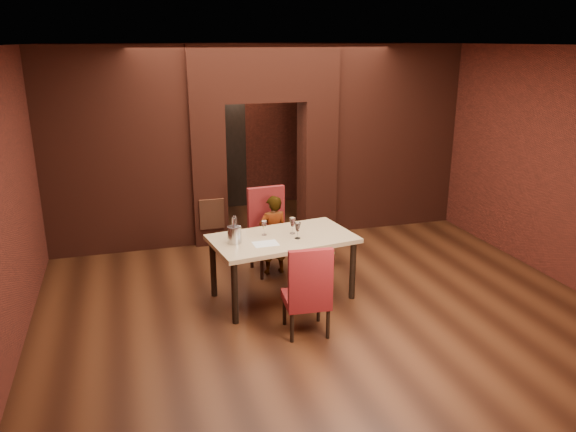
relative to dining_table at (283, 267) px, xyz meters
name	(u,v)px	position (x,y,z in m)	size (l,w,h in m)	color
floor	(299,279)	(0.38, 0.47, -0.42)	(8.00, 8.00, 0.00)	#401F10
ceiling	(300,45)	(0.38, 0.47, 2.78)	(7.00, 8.00, 0.04)	silver
wall_back	(239,127)	(0.38, 4.47, 1.18)	(7.00, 0.04, 3.20)	maroon
wall_front	(476,293)	(0.38, -3.53, 1.18)	(7.00, 0.04, 3.20)	maroon
wall_left	(15,188)	(-3.12, 0.47, 1.18)	(0.04, 8.00, 3.20)	maroon
wall_right	(521,155)	(3.88, 0.47, 1.18)	(0.04, 8.00, 3.20)	maroon
pillar_left	(208,174)	(-0.57, 2.47, 0.73)	(0.55, 0.55, 2.30)	maroon
pillar_right	(317,167)	(1.33, 2.47, 0.73)	(0.55, 0.55, 2.30)	maroon
lintel	(262,73)	(0.38, 2.47, 2.33)	(2.45, 0.55, 0.90)	maroon
wing_wall_left	(115,152)	(-1.99, 2.47, 1.18)	(2.27, 0.35, 3.20)	maroon
wing_wall_right	(392,137)	(2.74, 2.47, 1.18)	(2.27, 0.35, 3.20)	maroon
vent_panel	(212,214)	(-0.57, 2.18, 0.13)	(0.40, 0.03, 0.50)	#A95431
rear_door	(220,156)	(-0.02, 4.41, 0.63)	(0.90, 0.08, 2.10)	black
rear_door_frame	(221,156)	(-0.02, 4.37, 0.63)	(1.02, 0.04, 2.22)	black
dining_table	(283,267)	(0.00, 0.00, 0.00)	(1.80, 1.02, 0.85)	tan
chair_far	(272,232)	(0.09, 0.89, 0.19)	(0.56, 0.56, 1.22)	maroon
chair_near	(306,288)	(0.00, -0.96, 0.12)	(0.50, 0.50, 1.10)	maroon
person_seated	(273,235)	(0.09, 0.82, 0.16)	(0.43, 0.28, 1.17)	silver
wine_glass_a	(264,228)	(-0.21, 0.13, 0.52)	(0.08, 0.08, 0.19)	white
wine_glass_b	(292,226)	(0.16, 0.08, 0.53)	(0.09, 0.09, 0.21)	white
wine_glass_c	(298,231)	(0.17, -0.12, 0.53)	(0.09, 0.09, 0.21)	silver
tasting_sheet	(266,244)	(-0.27, -0.19, 0.43)	(0.31, 0.23, 0.00)	silver
wine_bucket	(234,235)	(-0.64, -0.05, 0.53)	(0.17, 0.17, 0.21)	#AEAFB6
water_bottle	(235,227)	(-0.59, 0.16, 0.56)	(0.07, 0.07, 0.28)	white
potted_plant	(327,250)	(0.98, 0.95, -0.21)	(0.39, 0.34, 0.43)	#2F5A25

